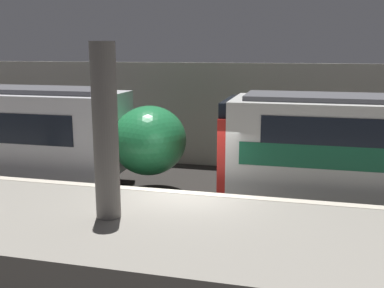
% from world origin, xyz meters
% --- Properties ---
extents(ground_plane, '(120.00, 120.00, 0.00)m').
position_xyz_m(ground_plane, '(0.00, 0.00, 0.00)').
color(ground_plane, '#282623').
extents(platform, '(40.00, 4.61, 1.02)m').
position_xyz_m(platform, '(0.00, -2.31, 0.51)').
color(platform, gray).
rests_on(platform, ground).
extents(station_rear_barrier, '(50.00, 0.15, 4.25)m').
position_xyz_m(station_rear_barrier, '(0.00, 6.69, 2.12)').
color(station_rear_barrier, '#B2AD9E').
rests_on(station_rear_barrier, ground).
extents(support_pillar_near, '(0.56, 0.56, 3.93)m').
position_xyz_m(support_pillar_near, '(-1.26, -2.27, 2.97)').
color(support_pillar_near, slate).
rests_on(support_pillar_near, platform).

